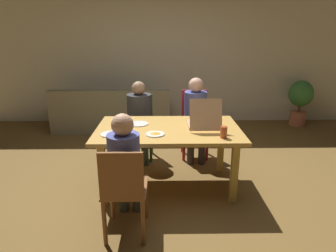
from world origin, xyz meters
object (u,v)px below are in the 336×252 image
at_px(dining_table, 168,135).
at_px(couch, 112,115).
at_px(plate_0, 110,134).
at_px(plate_2, 122,119).
at_px(chair_2, 124,189).
at_px(person_2, 125,163).
at_px(pizza_box_0, 203,122).
at_px(chair_0, 140,124).
at_px(chair_1, 194,121).
at_px(person_0, 139,114).
at_px(drinking_glass_0, 130,125).
at_px(potted_plant, 300,98).
at_px(drinking_glass_1, 224,132).
at_px(person_1, 196,112).
at_px(plate_3, 155,134).
at_px(plate_1, 138,124).

xyz_separation_m(dining_table, couch, (-1.03, 2.22, -0.37)).
distance_m(plate_0, plate_2, 0.58).
relative_size(chair_2, person_2, 0.77).
bearing_deg(pizza_box_0, plate_0, -165.05).
bearing_deg(chair_0, chair_1, 2.99).
bearing_deg(person_0, couch, 114.11).
bearing_deg(person_0, pizza_box_0, -43.20).
bearing_deg(drinking_glass_0, potted_plant, 39.76).
relative_size(plate_2, couch, 0.12).
relative_size(person_2, drinking_glass_1, 9.33).
distance_m(person_1, plate_0, 1.49).
xyz_separation_m(person_1, plate_3, (-0.55, -1.08, 0.05)).
bearing_deg(drinking_glass_0, plate_1, 74.84).
bearing_deg(person_2, drinking_glass_0, 92.47).
distance_m(dining_table, pizza_box_0, 0.44).
bearing_deg(potted_plant, drinking_glass_0, -140.24).
distance_m(drinking_glass_0, couch, 2.47).
bearing_deg(potted_plant, person_0, -151.95).
relative_size(person_0, plate_3, 5.53).
bearing_deg(chair_1, plate_0, -130.47).
height_order(chair_0, pizza_box_0, pizza_box_0).
relative_size(chair_0, couch, 0.43).
xyz_separation_m(chair_0, person_2, (0.00, -1.73, 0.16)).
bearing_deg(drinking_glass_1, pizza_box_0, 112.92).
height_order(person_0, plate_2, person_0).
relative_size(chair_1, plate_2, 3.80).
xyz_separation_m(dining_table, chair_0, (-0.40, 0.94, -0.15)).
bearing_deg(plate_3, plate_1, 118.88).
bearing_deg(plate_2, plate_1, -41.88).
relative_size(plate_0, plate_3, 1.05).
xyz_separation_m(chair_0, person_1, (0.81, -0.09, 0.20)).
bearing_deg(pizza_box_0, dining_table, -173.27).
bearing_deg(person_0, plate_0, -102.26).
height_order(person_2, drinking_glass_1, person_2).
xyz_separation_m(chair_0, chair_2, (0.00, -1.90, -0.01)).
distance_m(dining_table, plate_0, 0.67).
distance_m(plate_1, drinking_glass_0, 0.29).
xyz_separation_m(plate_3, potted_plant, (2.79, 2.67, -0.20)).
bearing_deg(chair_0, plate_3, -77.70).
distance_m(plate_2, drinking_glass_1, 1.34).
relative_size(person_2, potted_plant, 1.27).
height_order(drinking_glass_0, drinking_glass_1, drinking_glass_0).
height_order(chair_1, drinking_glass_1, chair_1).
height_order(plate_3, potted_plant, potted_plant).
xyz_separation_m(person_2, plate_0, (-0.23, 0.56, 0.08)).
bearing_deg(dining_table, pizza_box_0, 6.73).
bearing_deg(pizza_box_0, plate_2, 163.22).
xyz_separation_m(chair_0, drinking_glass_0, (-0.03, -1.06, 0.31)).
xyz_separation_m(person_0, person_1, (0.81, 0.04, 0.02)).
bearing_deg(chair_0, person_1, -6.70).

